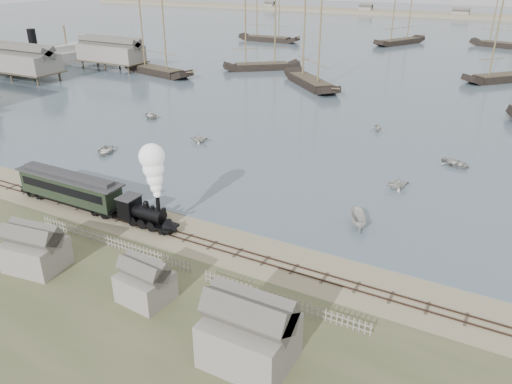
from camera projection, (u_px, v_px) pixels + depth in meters
The scene contains 28 objects.
ground at pixel (206, 232), 52.37m from camera, with size 600.00×600.00×0.00m, color tan.
harbor_water at pixel (456, 38), 188.11m from camera, with size 600.00×336.00×0.06m, color #455663.
rail_track at pixel (195, 240), 50.75m from camera, with size 120.00×1.80×0.16m.
picket_fence_west at pixel (113, 247), 49.59m from camera, with size 19.00×0.10×1.20m, color gray, non-canonical shape.
picket_fence_east at pixel (283, 307), 40.97m from camera, with size 15.00×0.10×1.20m, color gray, non-canonical shape.
shed_left at pixel (39, 267), 46.31m from camera, with size 5.00×4.00×4.10m, color gray, non-canonical shape.
shed_mid at pixel (147, 299), 41.92m from camera, with size 4.00×3.50×3.60m, color gray, non-canonical shape.
shed_right at pixel (249, 359), 35.57m from camera, with size 6.00×5.00×5.10m, color gray, non-canonical shape.
western_wharf at pixel (28, 66), 115.48m from camera, with size 36.00×56.00×8.00m, color gray, non-canonical shape.
far_spit at pixel (481, 19), 252.01m from camera, with size 500.00×20.00×1.80m, color tan.
locomotive at pixel (152, 193), 51.26m from camera, with size 7.27×2.72×9.07m.
passenger_coach at pixel (70, 187), 57.33m from camera, with size 14.62×2.82×3.55m.
beached_dinghy at pixel (157, 214), 55.31m from camera, with size 3.83×2.73×0.79m, color #B8B6AF.
steamship at pixel (34, 49), 130.89m from camera, with size 46.39×7.73×10.15m, color #B8B6AF, non-canonical shape.
rowboat_0 at pixel (105, 151), 73.63m from camera, with size 4.22×3.01×0.87m, color #B8B6AF.
rowboat_1 at pixel (199, 138), 77.98m from camera, with size 2.82×2.44×1.49m, color #B8B6AF.
rowboat_2 at pixel (358, 220), 53.16m from camera, with size 3.96×1.49×1.53m, color #B8B6AF.
rowboat_3 at pixel (456, 163), 69.00m from camera, with size 4.17×2.98×0.86m, color #B8B6AF.
rowboat_4 at pixel (398, 183), 61.93m from camera, with size 3.02×2.61×1.59m, color #B8B6AF.
rowboat_6 at pixel (151, 115), 90.73m from camera, with size 4.03×2.88×0.83m, color #B8B6AF.
rowboat_7 at pixel (378, 127), 83.47m from camera, with size 2.66×2.29×1.40m, color #B8B6AF.
schooner_0 at pixel (154, 33), 121.88m from camera, with size 22.58×5.21×20.00m, color black, non-canonical shape.
schooner_1 at pixel (262, 30), 127.18m from camera, with size 20.08×4.63×20.00m, color black, non-canonical shape.
schooner_2 at pixel (312, 41), 109.87m from camera, with size 22.59×5.21×20.00m, color black, non-canonical shape.
schooner_3 at pixel (512, 38), 114.41m from camera, with size 21.52×4.97×20.00m, color black, non-canonical shape.
schooner_6 at pixel (269, 12), 174.30m from camera, with size 22.39×5.17×20.00m, color black, non-canonical shape.
schooner_7 at pixel (403, 14), 168.05m from camera, with size 21.99×5.07×20.00m, color black, non-canonical shape.
schooner_8 at pixel (509, 16), 161.14m from camera, with size 21.06×4.86×20.00m, color black, non-canonical shape.
Camera 1 is at (26.41, -37.78, 25.75)m, focal length 35.00 mm.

